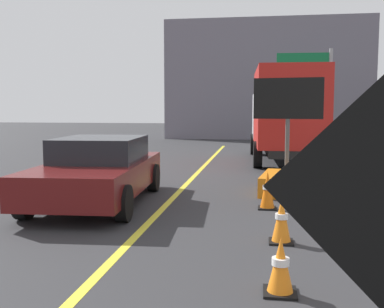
# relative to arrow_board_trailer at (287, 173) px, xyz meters

# --- Properties ---
(lane_center_stripe) EXTENTS (0.14, 36.00, 0.01)m
(lane_center_stripe) POSITION_rel_arrow_board_trailer_xyz_m (-2.54, -4.84, -0.48)
(lane_center_stripe) COLOR yellow
(lane_center_stripe) RESTS_ON ground
(arrow_board_trailer) EXTENTS (1.60, 1.94, 2.70)m
(arrow_board_trailer) POSITION_rel_arrow_board_trailer_xyz_m (0.00, 0.00, 0.00)
(arrow_board_trailer) COLOR orange
(arrow_board_trailer) RESTS_ON ground
(box_truck) EXTENTS (2.63, 7.04, 3.36)m
(box_truck) POSITION_rel_arrow_board_trailer_xyz_m (0.28, 6.37, 1.34)
(box_truck) COLOR black
(box_truck) RESTS_ON ground
(pickup_car) EXTENTS (2.25, 4.60, 1.38)m
(pickup_car) POSITION_rel_arrow_board_trailer_xyz_m (-3.99, -1.74, 0.22)
(pickup_car) COLOR #591414
(pickup_car) RESTS_ON ground
(highway_guide_sign) EXTENTS (2.79, 0.22, 5.00)m
(highway_guide_sign) POSITION_rel_arrow_board_trailer_xyz_m (2.07, 13.10, 2.94)
(highway_guide_sign) COLOR gray
(highway_guide_sign) RESTS_ON ground
(far_building_block) EXTENTS (13.22, 9.70, 7.70)m
(far_building_block) POSITION_rel_arrow_board_trailer_xyz_m (-0.25, 23.16, 3.37)
(far_building_block) COLOR slate
(far_building_block) RESTS_ON ground
(traffic_cone_near_sign) EXTENTS (0.36, 0.36, 0.63)m
(traffic_cone_near_sign) POSITION_rel_arrow_board_trailer_xyz_m (-0.40, -5.98, -0.17)
(traffic_cone_near_sign) COLOR black
(traffic_cone_near_sign) RESTS_ON ground
(traffic_cone_mid_lane) EXTENTS (0.36, 0.36, 0.71)m
(traffic_cone_mid_lane) POSITION_rel_arrow_board_trailer_xyz_m (-0.30, -4.09, -0.13)
(traffic_cone_mid_lane) COLOR black
(traffic_cone_mid_lane) RESTS_ON ground
(traffic_cone_far_lane) EXTENTS (0.36, 0.36, 0.76)m
(traffic_cone_far_lane) POSITION_rel_arrow_board_trailer_xyz_m (-0.47, -1.80, -0.11)
(traffic_cone_far_lane) COLOR black
(traffic_cone_far_lane) RESTS_ON ground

